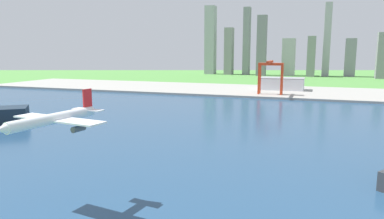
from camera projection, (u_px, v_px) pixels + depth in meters
name	position (u px, v px, depth m)	size (l,w,h in m)	color
ground_plane	(255.00, 119.00, 278.39)	(2400.00, 2400.00, 0.00)	#4F8E3F
water_bay	(239.00, 135.00, 222.58)	(840.00, 360.00, 0.15)	navy
industrial_pier	(280.00, 92.00, 454.88)	(840.00, 140.00, 2.50)	#999790
airplane_landing	(54.00, 119.00, 110.81)	(34.29, 37.01, 11.33)	white
port_crane_red	(271.00, 70.00, 409.87)	(28.22, 43.12, 39.28)	red
warehouse_main	(282.00, 84.00, 465.52)	(56.35, 31.53, 15.79)	silver
distant_skyline	(285.00, 48.00, 766.09)	(418.03, 64.67, 155.16)	#969AA0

